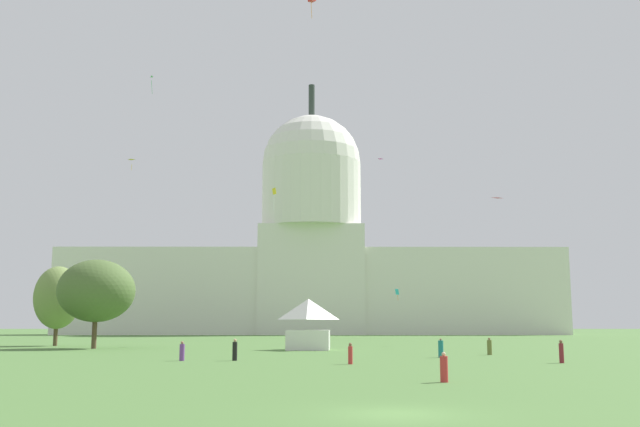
{
  "coord_description": "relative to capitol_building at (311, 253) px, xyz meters",
  "views": [
    {
      "loc": [
        -2.74,
        -25.24,
        3.02
      ],
      "look_at": [
        -2.02,
        92.73,
        21.02
      ],
      "focal_mm": 40.6,
      "sensor_mm": 36.0,
      "label": 1
    }
  ],
  "objects": [
    {
      "name": "ground_plane",
      "position": [
        3.94,
        -179.75,
        -22.81
      ],
      "size": [
        800.0,
        800.0,
        0.0
      ],
      "primitive_type": "plane",
      "color": "#4C7538"
    },
    {
      "name": "person_red_back_center",
      "position": [
        3.83,
        -149.53,
        -22.07
      ],
      "size": [
        0.42,
        0.42,
        1.59
      ],
      "rotation": [
        0.0,
        0.0,
        4.97
      ],
      "color": "red",
      "rests_on": "ground_plane"
    },
    {
      "name": "tree_west_far",
      "position": [
        -25.93,
        -115.08,
        -15.77
      ],
      "size": [
        13.04,
        12.78,
        10.91
      ],
      "color": "brown",
      "rests_on": "ground_plane"
    },
    {
      "name": "event_tent",
      "position": [
        0.36,
        -119.66,
        -19.75
      ],
      "size": [
        5.42,
        5.29,
        5.91
      ],
      "rotation": [
        0.0,
        0.0,
        -0.05
      ],
      "color": "white",
      "rests_on": "ground_plane"
    },
    {
      "name": "person_red_near_tree_west",
      "position": [
        7.91,
        -166.52,
        -22.11
      ],
      "size": [
        0.47,
        0.47,
        1.56
      ],
      "rotation": [
        0.0,
        0.0,
        1.4
      ],
      "color": "red",
      "rests_on": "ground_plane"
    },
    {
      "name": "person_purple_mid_right",
      "position": [
        -9.8,
        -144.38,
        -22.09
      ],
      "size": [
        0.47,
        0.47,
        1.6
      ],
      "rotation": [
        0.0,
        0.0,
        1.7
      ],
      "color": "#703D93",
      "rests_on": "ground_plane"
    },
    {
      "name": "person_teal_near_tree_east",
      "position": [
        12.52,
        -138.77,
        -22.03
      ],
      "size": [
        0.55,
        0.55,
        1.72
      ],
      "rotation": [
        0.0,
        0.0,
        1.8
      ],
      "color": "#1E757A",
      "rests_on": "ground_plane"
    },
    {
      "name": "person_maroon_front_left",
      "position": [
        20.29,
        -148.08,
        -21.98
      ],
      "size": [
        0.5,
        0.5,
        1.77
      ],
      "rotation": [
        0.0,
        0.0,
        0.87
      ],
      "color": "maroon",
      "rests_on": "ground_plane"
    },
    {
      "name": "capitol_building",
      "position": [
        0.0,
        0.0,
        0.0
      ],
      "size": [
        140.25,
        28.44,
        72.64
      ],
      "color": "silver",
      "rests_on": "ground_plane"
    },
    {
      "name": "kite_green_high",
      "position": [
        -34.63,
        -52.11,
        33.29
      ],
      "size": [
        0.98,
        1.27,
        3.65
      ],
      "rotation": [
        0.0,
        0.0,
        2.01
      ],
      "color": "green"
    },
    {
      "name": "kite_gold_mid",
      "position": [
        -35.1,
        -66.72,
        11.68
      ],
      "size": [
        1.32,
        0.95,
        1.95
      ],
      "rotation": [
        0.0,
        0.0,
        6.11
      ],
      "color": "gold"
    },
    {
      "name": "kite_pink_mid",
      "position": [
        28.74,
        -95.73,
        -0.96
      ],
      "size": [
        1.91,
        1.27,
        0.35
      ],
      "rotation": [
        0.0,
        0.0,
        3.45
      ],
      "color": "pink"
    },
    {
      "name": "person_black_front_center",
      "position": [
        -5.48,
        -144.18,
        -21.99
      ],
      "size": [
        0.45,
        0.45,
        1.78
      ],
      "rotation": [
        0.0,
        0.0,
        6.14
      ],
      "color": "black",
      "rests_on": "ground_plane"
    },
    {
      "name": "kite_yellow_mid",
      "position": [
        -4.97,
        -99.26,
        -0.64
      ],
      "size": [
        0.71,
        0.72,
        3.38
      ],
      "rotation": [
        0.0,
        0.0,
        4.59
      ],
      "color": "yellow"
    },
    {
      "name": "person_olive_mid_center",
      "position": [
        18.25,
        -133.19,
        -22.06
      ],
      "size": [
        0.65,
        0.65,
        1.66
      ],
      "rotation": [
        0.0,
        0.0,
        3.9
      ],
      "color": "olive",
      "rests_on": "ground_plane"
    },
    {
      "name": "kite_cyan_low",
      "position": [
        21.28,
        -26.54,
        -12.14
      ],
      "size": [
        1.02,
        1.15,
        2.84
      ],
      "rotation": [
        0.0,
        0.0,
        4.72
      ],
      "color": "#33BCDB"
    },
    {
      "name": "kite_magenta_high",
      "position": [
        15.32,
        -48.4,
        15.9
      ],
      "size": [
        1.23,
        1.07,
        0.15
      ],
      "rotation": [
        0.0,
        0.0,
        3.55
      ],
      "color": "#D1339E"
    },
    {
      "name": "tree_west_near",
      "position": [
        -34.55,
        -104.14,
        -16.22
      ],
      "size": [
        7.02,
        7.35,
        10.92
      ],
      "color": "brown",
      "rests_on": "ground_plane"
    }
  ]
}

